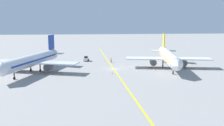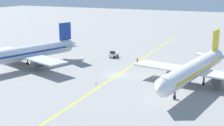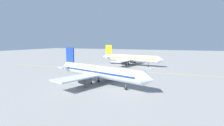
{
  "view_description": "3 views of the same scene",
  "coord_description": "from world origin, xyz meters",
  "px_view_note": "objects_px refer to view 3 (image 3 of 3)",
  "views": [
    {
      "loc": [
        9.24,
        83.44,
        16.02
      ],
      "look_at": [
        0.73,
        1.86,
        2.28
      ],
      "focal_mm": 42.0,
      "sensor_mm": 36.0,
      "label": 1
    },
    {
      "loc": [
        -29.44,
        65.67,
        21.09
      ],
      "look_at": [
        -0.08,
        2.82,
        3.74
      ],
      "focal_mm": 50.0,
      "sensor_mm": 36.0,
      "label": 2
    },
    {
      "loc": [
        70.89,
        25.79,
        12.64
      ],
      "look_at": [
        1.05,
        -2.48,
        3.32
      ],
      "focal_mm": 28.0,
      "sensor_mm": 36.0,
      "label": 3
    }
  ],
  "objects_px": {
    "airplane_at_gate": "(130,58)",
    "ground_crew_worker": "(93,67)",
    "baggage_tug_white": "(73,69)",
    "traffic_cone_near_nose": "(134,66)",
    "traffic_cone_mid_apron": "(84,75)",
    "traffic_cone_by_wingtip": "(135,72)",
    "airplane_adjacent_stand": "(98,72)"
  },
  "relations": [
    {
      "from": "airplane_at_gate",
      "to": "ground_crew_worker",
      "type": "relative_size",
      "value": 21.09
    },
    {
      "from": "traffic_cone_mid_apron",
      "to": "traffic_cone_near_nose",
      "type": "bearing_deg",
      "value": 157.69
    },
    {
      "from": "airplane_at_gate",
      "to": "traffic_cone_mid_apron",
      "type": "bearing_deg",
      "value": -13.21
    },
    {
      "from": "airplane_at_gate",
      "to": "traffic_cone_by_wingtip",
      "type": "bearing_deg",
      "value": 22.17
    },
    {
      "from": "traffic_cone_mid_apron",
      "to": "airplane_at_gate",
      "type": "bearing_deg",
      "value": 166.79
    },
    {
      "from": "traffic_cone_mid_apron",
      "to": "traffic_cone_by_wingtip",
      "type": "relative_size",
      "value": 1.0
    },
    {
      "from": "traffic_cone_mid_apron",
      "to": "traffic_cone_by_wingtip",
      "type": "distance_m",
      "value": 21.16
    },
    {
      "from": "ground_crew_worker",
      "to": "traffic_cone_near_nose",
      "type": "height_order",
      "value": "ground_crew_worker"
    },
    {
      "from": "airplane_adjacent_stand",
      "to": "traffic_cone_near_nose",
      "type": "xyz_separation_m",
      "value": [
        -37.94,
        0.81,
        -3.43
      ]
    },
    {
      "from": "baggage_tug_white",
      "to": "traffic_cone_by_wingtip",
      "type": "relative_size",
      "value": 5.88
    },
    {
      "from": "airplane_at_gate",
      "to": "traffic_cone_by_wingtip",
      "type": "distance_m",
      "value": 21.48
    },
    {
      "from": "airplane_at_gate",
      "to": "traffic_cone_near_nose",
      "type": "distance_m",
      "value": 7.43
    },
    {
      "from": "airplane_at_gate",
      "to": "baggage_tug_white",
      "type": "height_order",
      "value": "airplane_at_gate"
    },
    {
      "from": "airplane_at_gate",
      "to": "baggage_tug_white",
      "type": "relative_size",
      "value": 10.96
    },
    {
      "from": "traffic_cone_by_wingtip",
      "to": "baggage_tug_white",
      "type": "bearing_deg",
      "value": -73.65
    },
    {
      "from": "airplane_adjacent_stand",
      "to": "traffic_cone_by_wingtip",
      "type": "height_order",
      "value": "airplane_adjacent_stand"
    },
    {
      "from": "ground_crew_worker",
      "to": "airplane_adjacent_stand",
      "type": "bearing_deg",
      "value": 31.75
    },
    {
      "from": "traffic_cone_near_nose",
      "to": "traffic_cone_mid_apron",
      "type": "height_order",
      "value": "same"
    },
    {
      "from": "traffic_cone_near_nose",
      "to": "traffic_cone_by_wingtip",
      "type": "height_order",
      "value": "same"
    },
    {
      "from": "traffic_cone_near_nose",
      "to": "traffic_cone_mid_apron",
      "type": "xyz_separation_m",
      "value": [
        28.12,
        -11.54,
        0.0
      ]
    },
    {
      "from": "baggage_tug_white",
      "to": "traffic_cone_near_nose",
      "type": "height_order",
      "value": "baggage_tug_white"
    },
    {
      "from": "airplane_adjacent_stand",
      "to": "ground_crew_worker",
      "type": "bearing_deg",
      "value": -148.25
    },
    {
      "from": "baggage_tug_white",
      "to": "traffic_cone_mid_apron",
      "type": "xyz_separation_m",
      "value": [
        6.55,
        9.4,
        -0.63
      ]
    },
    {
      "from": "traffic_cone_near_nose",
      "to": "traffic_cone_by_wingtip",
      "type": "xyz_separation_m",
      "value": [
        14.15,
        4.35,
        0.0
      ]
    },
    {
      "from": "baggage_tug_white",
      "to": "traffic_cone_by_wingtip",
      "type": "distance_m",
      "value": 26.36
    },
    {
      "from": "airplane_adjacent_stand",
      "to": "ground_crew_worker",
      "type": "distance_m",
      "value": 30.23
    },
    {
      "from": "airplane_at_gate",
      "to": "traffic_cone_mid_apron",
      "type": "relative_size",
      "value": 64.41
    },
    {
      "from": "airplane_at_gate",
      "to": "traffic_cone_mid_apron",
      "type": "xyz_separation_m",
      "value": [
        33.61,
        -7.89,
        -3.43
      ]
    },
    {
      "from": "ground_crew_worker",
      "to": "traffic_cone_mid_apron",
      "type": "bearing_deg",
      "value": 17.95
    },
    {
      "from": "ground_crew_worker",
      "to": "traffic_cone_by_wingtip",
      "type": "height_order",
      "value": "ground_crew_worker"
    },
    {
      "from": "airplane_at_gate",
      "to": "ground_crew_worker",
      "type": "distance_m",
      "value": 22.24
    },
    {
      "from": "traffic_cone_mid_apron",
      "to": "traffic_cone_by_wingtip",
      "type": "height_order",
      "value": "same"
    }
  ]
}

